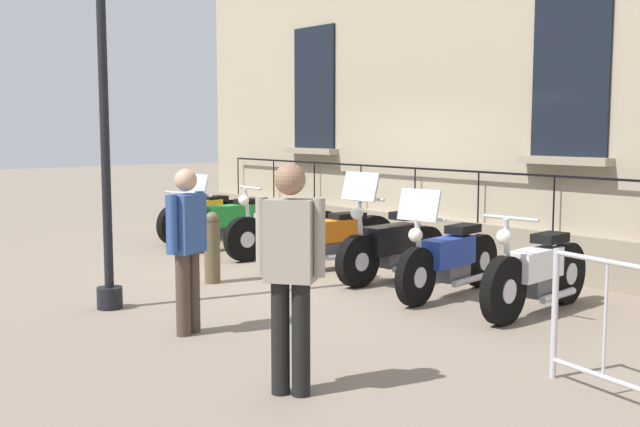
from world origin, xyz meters
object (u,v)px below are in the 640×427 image
(motorcycle_green, at_px, (233,222))
(pedestrian_walking, at_px, (187,242))
(motorcycle_orange, at_px, (330,239))
(bollard, at_px, (212,247))
(pedestrian_standing, at_px, (290,265))
(motorcycle_black, at_px, (392,247))
(motorcycle_silver, at_px, (285,230))
(motorcycle_yellow, at_px, (202,217))
(motorcycle_blue, at_px, (449,259))
(motorcycle_white, at_px, (537,274))

(motorcycle_green, distance_m, pedestrian_walking, 5.36)
(motorcycle_orange, xyz_separation_m, bollard, (1.80, -0.21, 0.03))
(pedestrian_standing, xyz_separation_m, pedestrian_walking, (-0.27, -2.02, -0.09))
(bollard, bearing_deg, motorcycle_black, 144.73)
(motorcycle_silver, bearing_deg, motorcycle_yellow, -88.68)
(motorcycle_yellow, height_order, bollard, bollard)
(motorcycle_silver, relative_size, pedestrian_standing, 1.22)
(motorcycle_blue, bearing_deg, pedestrian_walking, -8.28)
(motorcycle_blue, bearing_deg, motorcycle_green, -90.14)
(motorcycle_silver, height_order, pedestrian_walking, pedestrian_walking)
(motorcycle_black, relative_size, pedestrian_walking, 1.23)
(motorcycle_orange, distance_m, motorcycle_black, 1.15)
(motorcycle_yellow, distance_m, motorcycle_blue, 5.88)
(bollard, bearing_deg, pedestrian_walking, 53.32)
(motorcycle_black, distance_m, bollard, 2.34)
(motorcycle_orange, height_order, pedestrian_standing, pedestrian_standing)
(motorcycle_blue, bearing_deg, motorcycle_yellow, -91.04)
(pedestrian_walking, bearing_deg, motorcycle_orange, -151.46)
(motorcycle_silver, xyz_separation_m, motorcycle_black, (0.01, 2.36, 0.02))
(motorcycle_orange, bearing_deg, motorcycle_black, 95.37)
(bollard, relative_size, pedestrian_standing, 0.53)
(motorcycle_silver, distance_m, bollard, 2.17)
(motorcycle_white, bearing_deg, motorcycle_yellow, -90.37)
(motorcycle_orange, height_order, motorcycle_black, motorcycle_black)
(motorcycle_blue, xyz_separation_m, motorcycle_white, (-0.06, 1.18, -0.01))
(motorcycle_green, relative_size, motorcycle_blue, 1.02)
(motorcycle_yellow, bearing_deg, motorcycle_orange, 89.02)
(motorcycle_white, bearing_deg, motorcycle_silver, -91.24)
(motorcycle_yellow, bearing_deg, motorcycle_black, 90.54)
(motorcycle_white, xyz_separation_m, bollard, (1.82, -3.65, 0.03))
(motorcycle_yellow, height_order, motorcycle_black, motorcycle_black)
(motorcycle_silver, xyz_separation_m, motorcycle_blue, (0.16, 3.48, 0.02))
(motorcycle_yellow, height_order, motorcycle_orange, motorcycle_orange)
(motorcycle_blue, bearing_deg, bollard, -54.57)
(motorcycle_orange, relative_size, motorcycle_blue, 1.08)
(motorcycle_white, relative_size, pedestrian_standing, 1.17)
(motorcycle_black, xyz_separation_m, motorcycle_blue, (0.15, 1.12, -0.00))
(motorcycle_green, xyz_separation_m, motorcycle_white, (-0.05, 5.89, -0.02))
(motorcycle_orange, height_order, pedestrian_walking, pedestrian_walking)
(motorcycle_orange, xyz_separation_m, motorcycle_black, (-0.11, 1.14, 0.02))
(motorcycle_silver, relative_size, motorcycle_blue, 1.02)
(motorcycle_silver, distance_m, pedestrian_standing, 6.25)
(motorcycle_yellow, relative_size, motorcycle_green, 0.93)
(motorcycle_orange, relative_size, bollard, 2.43)
(motorcycle_green, height_order, motorcycle_white, motorcycle_green)
(motorcycle_silver, relative_size, pedestrian_walking, 1.32)
(motorcycle_orange, height_order, motorcycle_blue, motorcycle_blue)
(motorcycle_green, bearing_deg, motorcycle_black, 92.24)
(motorcycle_green, relative_size, motorcycle_silver, 1.01)
(motorcycle_white, bearing_deg, motorcycle_black, -92.27)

